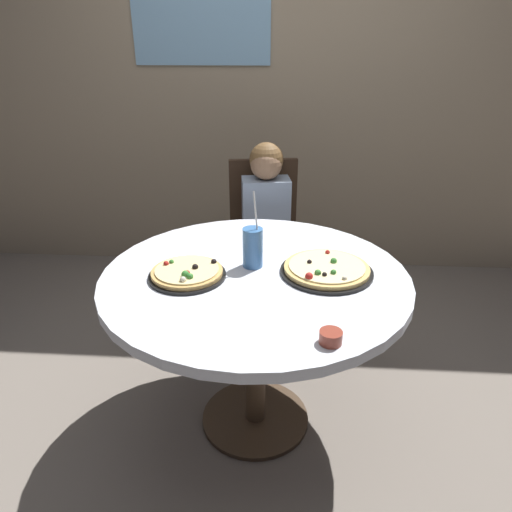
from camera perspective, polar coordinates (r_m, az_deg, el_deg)
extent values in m
plane|color=slate|center=(2.24, -0.09, -19.44)|extent=(8.00, 8.00, 0.00)
cube|color=gray|center=(3.32, 2.15, 23.01)|extent=(5.20, 0.12, 2.90)
cube|color=#8CBFE5|center=(3.31, -6.85, 27.49)|extent=(0.89, 0.02, 0.59)
cylinder|color=silver|center=(1.80, -0.11, -2.69)|extent=(1.19, 1.19, 0.04)
cylinder|color=#4C3826|center=(2.00, -0.10, -11.97)|extent=(0.09, 0.09, 0.69)
cylinder|color=#4C3826|center=(2.23, -0.09, -19.26)|extent=(0.48, 0.48, 0.02)
cube|color=#382619|center=(2.71, 1.18, 0.23)|extent=(0.45, 0.45, 0.04)
cube|color=#382619|center=(2.78, 0.87, 6.65)|extent=(0.40, 0.10, 0.52)
cylinder|color=#382619|center=(2.66, -2.18, -5.84)|extent=(0.04, 0.04, 0.41)
cylinder|color=#382619|center=(2.69, 5.11, -5.53)|extent=(0.04, 0.04, 0.41)
cylinder|color=#382619|center=(2.95, -2.46, -2.45)|extent=(0.04, 0.04, 0.41)
cylinder|color=#382619|center=(2.98, 4.09, -2.22)|extent=(0.04, 0.04, 0.41)
cube|color=#3F4766|center=(2.67, 1.41, -5.22)|extent=(0.28, 0.35, 0.45)
cube|color=#8C9EB7|center=(2.60, 1.21, 4.84)|extent=(0.28, 0.20, 0.44)
sphere|color=#997051|center=(2.51, 1.27, 11.27)|extent=(0.17, 0.17, 0.17)
sphere|color=brown|center=(2.53, 1.23, 11.82)|extent=(0.18, 0.18, 0.18)
cylinder|color=black|center=(1.78, -8.48, -2.40)|extent=(0.30, 0.30, 0.01)
cylinder|color=tan|center=(1.78, -8.51, -2.00)|extent=(0.27, 0.27, 0.02)
cylinder|color=beige|center=(1.77, -8.53, -1.68)|extent=(0.24, 0.24, 0.01)
sphere|color=black|center=(1.81, -5.23, -0.69)|extent=(0.02, 0.02, 0.02)
sphere|color=#387F33|center=(1.70, -8.15, -2.52)|extent=(0.03, 0.03, 0.03)
sphere|color=#B2231E|center=(1.73, -8.49, -2.10)|extent=(0.02, 0.02, 0.02)
sphere|color=beige|center=(1.68, -9.01, -2.91)|extent=(0.02, 0.02, 0.02)
sphere|color=#387F33|center=(1.72, -8.71, -2.25)|extent=(0.03, 0.03, 0.03)
sphere|color=black|center=(1.77, -7.51, -1.34)|extent=(0.02, 0.02, 0.02)
sphere|color=#387F33|center=(1.82, -10.43, -0.78)|extent=(0.02, 0.02, 0.02)
sphere|color=#B2231E|center=(1.82, -11.03, -0.92)|extent=(0.02, 0.02, 0.02)
cylinder|color=black|center=(1.81, 8.69, -1.93)|extent=(0.36, 0.36, 0.01)
cylinder|color=#D8B266|center=(1.81, 8.72, -1.53)|extent=(0.33, 0.33, 0.02)
cylinder|color=beige|center=(1.80, 8.74, -1.22)|extent=(0.29, 0.29, 0.01)
sphere|color=#387F33|center=(1.74, 9.53, -1.99)|extent=(0.02, 0.02, 0.02)
sphere|color=#387F33|center=(1.83, 9.57, -0.61)|extent=(0.03, 0.03, 0.03)
sphere|color=#387F33|center=(1.73, 7.64, -2.06)|extent=(0.02, 0.02, 0.02)
sphere|color=#B2231E|center=(1.90, 8.83, 0.46)|extent=(0.02, 0.02, 0.02)
sphere|color=black|center=(1.81, 6.62, -0.72)|extent=(0.02, 0.02, 0.02)
sphere|color=#B2231E|center=(1.70, 6.56, -2.50)|extent=(0.03, 0.03, 0.03)
sphere|color=black|center=(1.72, 8.46, -2.28)|extent=(0.02, 0.02, 0.02)
sphere|color=beige|center=(1.71, 10.87, -2.72)|extent=(0.02, 0.02, 0.02)
cylinder|color=#3F72B2|center=(1.82, -0.41, 1.03)|extent=(0.08, 0.08, 0.16)
cylinder|color=white|center=(1.77, -0.03, 4.51)|extent=(0.03, 0.03, 0.22)
cylinder|color=brown|center=(1.41, 9.21, -9.87)|extent=(0.07, 0.07, 0.04)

